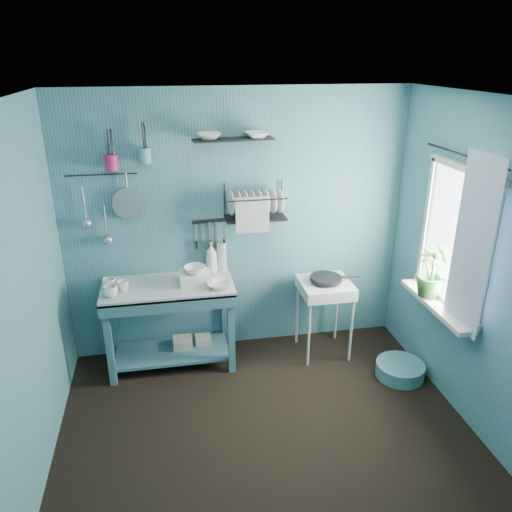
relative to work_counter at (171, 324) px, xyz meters
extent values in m
plane|color=black|center=(0.69, -1.23, -0.41)|extent=(3.20, 3.20, 0.00)
plane|color=silver|center=(0.69, -1.23, 2.09)|extent=(3.20, 3.20, 0.00)
plane|color=#3C6E7A|center=(0.69, 0.27, 0.84)|extent=(3.20, 0.00, 3.20)
plane|color=#3C6E7A|center=(0.69, -2.73, 0.84)|extent=(3.20, 0.00, 3.20)
plane|color=#3C6E7A|center=(-0.91, -1.23, 0.84)|extent=(0.00, 3.00, 3.00)
plane|color=#3C6E7A|center=(2.29, -1.23, 0.84)|extent=(0.00, 3.00, 3.00)
cube|color=#34606E|center=(0.00, 0.00, 0.00)|extent=(1.21, 0.66, 0.83)
imported|color=white|center=(-0.48, -0.16, 0.46)|extent=(0.12, 0.12, 0.10)
imported|color=white|center=(-0.38, -0.06, 0.46)|extent=(0.14, 0.14, 0.09)
imported|color=white|center=(-0.50, 0.00, 0.46)|extent=(0.17, 0.17, 0.10)
cube|color=silver|center=(0.25, -0.02, 0.46)|extent=(0.28, 0.22, 0.10)
imported|color=white|center=(0.25, -0.02, 0.54)|extent=(0.20, 0.19, 0.06)
imported|color=silver|center=(0.42, 0.20, 0.56)|extent=(0.11, 0.12, 0.30)
cylinder|color=#AEB8C2|center=(0.52, 0.22, 0.55)|extent=(0.09, 0.09, 0.28)
imported|color=white|center=(0.45, -0.15, 0.44)|extent=(0.22, 0.22, 0.05)
cube|color=silver|center=(1.46, -0.08, -0.04)|extent=(0.55, 0.55, 0.76)
cylinder|color=black|center=(1.46, -0.08, 0.38)|extent=(0.30, 0.30, 0.03)
cube|color=black|center=(0.42, 0.24, 0.91)|extent=(0.32, 0.05, 0.03)
cube|color=black|center=(0.83, 0.14, 1.10)|extent=(0.57, 0.30, 0.32)
cube|color=black|center=(0.64, 0.17, 1.65)|extent=(0.71, 0.23, 0.01)
imported|color=white|center=(0.44, 0.17, 1.69)|extent=(0.24, 0.24, 0.05)
imported|color=white|center=(0.85, 0.17, 1.64)|extent=(0.22, 0.22, 0.05)
cylinder|color=#A71E4F|center=(-0.39, 0.19, 1.49)|extent=(0.11, 0.11, 0.13)
cylinder|color=teal|center=(-0.11, 0.19, 1.54)|extent=(0.11, 0.11, 0.13)
cylinder|color=#A0A2A7|center=(-0.29, 0.22, 1.12)|extent=(0.28, 0.03, 0.28)
cylinder|color=#A0A2A7|center=(-0.66, 0.23, 1.13)|extent=(0.01, 0.01, 0.30)
cylinder|color=#A0A2A7|center=(-0.50, 0.23, 0.97)|extent=(0.01, 0.01, 0.30)
cylinder|color=black|center=(-0.49, 0.24, 1.38)|extent=(0.60, 0.01, 0.01)
plane|color=white|center=(2.27, -0.78, 0.99)|extent=(0.00, 1.10, 1.10)
cube|color=silver|center=(2.19, -0.78, 0.40)|extent=(0.16, 0.95, 0.04)
plane|color=white|center=(2.21, -1.08, 1.04)|extent=(0.00, 1.35, 1.35)
cylinder|color=black|center=(2.23, -0.78, 1.64)|extent=(0.02, 1.05, 0.02)
imported|color=#2C6227|center=(2.19, -0.65, 0.63)|extent=(0.27, 0.27, 0.44)
cube|color=tan|center=(0.10, 0.05, -0.30)|extent=(0.18, 0.18, 0.22)
cube|color=tan|center=(0.30, 0.08, -0.31)|extent=(0.15, 0.15, 0.20)
cylinder|color=teal|center=(2.04, -0.61, -0.35)|extent=(0.44, 0.44, 0.13)
camera|label=1|loc=(0.03, -4.12, 2.34)|focal=35.00mm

